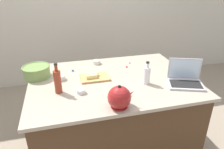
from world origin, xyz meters
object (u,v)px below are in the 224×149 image
Objects in this scene: bottle_vinegar at (147,75)px; kettle at (119,98)px; cutting_board at (95,78)px; ramekin_medium at (60,77)px; bottle_soy at (58,81)px; butter_stick_right at (93,74)px; laptop at (185,79)px; mixing_bowl_large at (36,71)px; ramekin_wide at (81,91)px; ramekin_small at (97,62)px; butter_stick_left at (92,76)px.

bottle_vinegar is 0.46m from kettle.
ramekin_medium reaches higher than cutting_board.
bottle_vinegar reaches higher than kettle.
butter_stick_right is at bearing 32.65° from bottle_soy.
bottle_soy is at bearing -95.25° from ramekin_medium.
ramekin_medium is (-1.11, 0.37, -0.02)m from laptop.
bottle_soy is at bearing -61.42° from mixing_bowl_large.
bottle_vinegar reaches higher than ramekin_wide.
bottle_soy is at bearing -128.10° from ramekin_small.
butter_stick_left and butter_stick_right have the same top height.
ramekin_medium is 0.34m from ramekin_wide.
kettle reaches higher than butter_stick_left.
ramekin_small is (-0.36, 0.59, -0.07)m from bottle_vinegar.
mixing_bowl_large is (-1.33, 0.49, 0.01)m from laptop.
mixing_bowl_large is 0.25m from ramekin_medium.
kettle is 0.38m from ramekin_wide.
ramekin_medium is at bearing 164.37° from butter_stick_left.
mixing_bowl_large reaches higher than ramekin_small.
mixing_bowl_large is at bearing 151.76° from ramekin_medium.
laptop reaches higher than cutting_board.
bottle_vinegar reaches higher than butter_stick_left.
mixing_bowl_large reaches higher than butter_stick_left.
ramekin_small is at bearing 136.12° from laptop.
bottle_soy is (0.20, -0.36, 0.05)m from mixing_bowl_large.
butter_stick_left is (-0.13, 0.50, -0.04)m from kettle.
laptop is 1.42m from mixing_bowl_large.
bottle_vinegar is 0.50m from cutting_board.
butter_stick_right is 0.31m from ramekin_wide.
bottle_vinegar is (-0.34, 0.09, 0.04)m from laptop.
butter_stick_left reaches higher than ramekin_small.
bottle_vinegar is at bearing -20.21° from ramekin_medium.
laptop is 1.39× the size of mixing_bowl_large.
mixing_bowl_large is 0.95m from kettle.
ramekin_small reaches higher than cutting_board.
laptop is at bearing -14.07° from bottle_vinegar.
ramekin_medium is at bearing -28.24° from mixing_bowl_large.
butter_stick_left is (-0.48, 0.20, -0.05)m from bottle_vinegar.
ramekin_wide is (-0.61, -0.02, -0.07)m from bottle_vinegar.
ramekin_small is 0.94× the size of ramekin_medium.
butter_stick_right reaches higher than ramekin_wide.
laptop is 0.87m from butter_stick_left.
laptop is 4.10× the size of ramekin_medium.
laptop is 4.38× the size of ramekin_small.
mixing_bowl_large is at bearing 132.39° from kettle.
butter_stick_right is at bearing 69.82° from butter_stick_left.
butter_stick_left is at bearing -107.37° from ramekin_small.
butter_stick_right is (0.02, 0.04, 0.00)m from butter_stick_left.
ramekin_wide is at bearing 133.00° from kettle.
kettle is at bearing -89.48° from ramekin_small.
mixing_bowl_large is 1.22× the size of bottle_vinegar.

